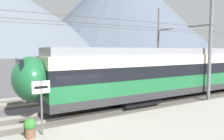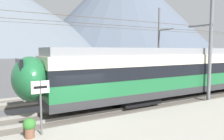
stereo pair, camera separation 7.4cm
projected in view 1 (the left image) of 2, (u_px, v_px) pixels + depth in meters
ground_plane at (78, 121)px, 11.42m from camera, size 400.00×400.00×0.00m
track_near at (72, 115)px, 12.18m from camera, size 120.00×3.00×0.28m
track_far at (50, 99)px, 16.34m from camera, size 120.00×3.00×0.28m
train_near_platform at (219, 67)px, 18.62m from camera, size 32.29×2.88×4.27m
catenary_mast_mid at (209, 45)px, 15.12m from camera, size 38.41×2.08×7.91m
catenary_mast_far_side at (159, 45)px, 23.83m from camera, size 38.41×2.29×8.28m
platform_sign at (41, 96)px, 8.61m from camera, size 0.70×0.08×2.20m
handbag_near_sign at (28, 130)px, 8.88m from camera, size 0.32×0.18×0.40m
potted_plant_platform_edge at (30, 126)px, 8.43m from camera, size 0.49×0.49×0.79m
mountain_right_ridge at (122, 8)px, 219.02m from camera, size 180.76×180.76×91.14m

